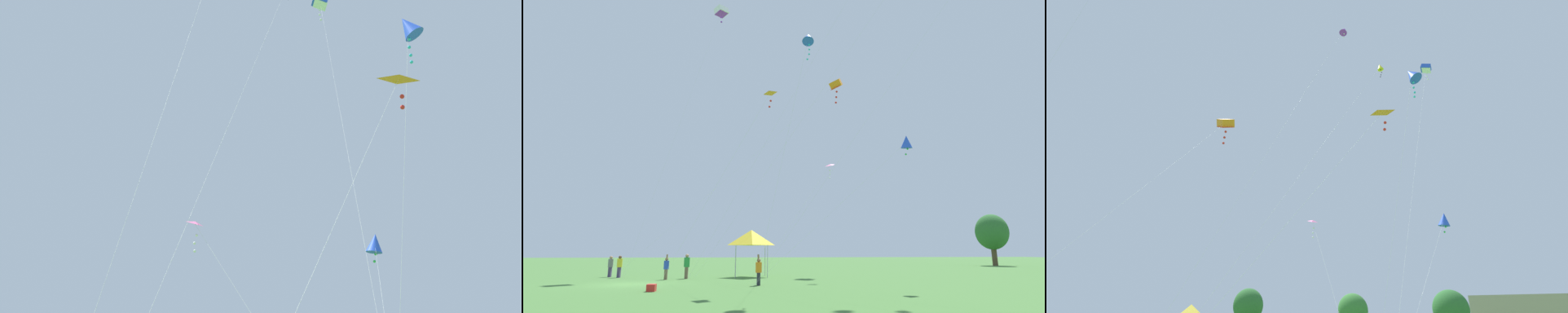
# 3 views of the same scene
# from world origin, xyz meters

# --- Properties ---
(kite_blue_diamond_0) EXTENTS (3.29, 3.51, 15.85)m
(kite_blue_diamond_0) POSITION_xyz_m (4.42, 10.71, 15.25)
(kite_blue_diamond_0) COLOR silver
(kite_blue_diamond_0) RESTS_ON ground
(kite_orange_delta_2) EXTENTS (7.03, 7.54, 12.18)m
(kite_orange_delta_2) POSITION_xyz_m (3.04, 8.37, 11.89)
(kite_orange_delta_2) COLOR silver
(kite_orange_delta_2) RESTS_ON ground
(kite_pink_delta_3) EXTENTS (5.24, 6.64, 8.80)m
(kite_pink_delta_3) POSITION_xyz_m (-2.96, 13.64, 8.47)
(kite_pink_delta_3) COLOR silver
(kite_pink_delta_3) RESTS_ON ground
(kite_blue_diamond_5) EXTENTS (2.72, 9.72, 9.06)m
(kite_blue_diamond_5) POSITION_xyz_m (4.41, 16.78, 8.59)
(kite_blue_diamond_5) COLOR silver
(kite_blue_diamond_5) RESTS_ON ground
(kite_blue_box_8) EXTENTS (2.69, 19.13, 27.50)m
(kite_blue_box_8) POSITION_xyz_m (4.46, 26.22, 26.90)
(kite_blue_box_8) COLOR silver
(kite_blue_box_8) RESTS_ON ground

